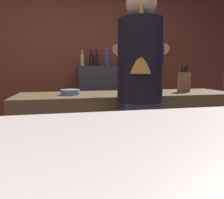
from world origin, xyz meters
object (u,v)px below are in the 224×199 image
mixing_bowl (70,92)px  bottle_vinegar (91,60)px  bartender (140,88)px  bottle_soy (107,59)px  knife_block (184,82)px  chefs_knife (152,93)px  bottle_olive_oil (97,59)px  bottle_hot_sauce (82,59)px

mixing_bowl → bottle_vinegar: bottle_vinegar is taller
bartender → bottle_soy: (0.06, 1.54, 0.30)m
bottle_soy → knife_block: bearing=-62.8°
chefs_knife → bottle_olive_oil: bearing=88.2°
knife_block → mixing_bowl: (-1.14, 0.00, -0.08)m
bartender → bottle_vinegar: bartender is taller
knife_block → bottle_soy: size_ratio=1.06×
knife_block → bottle_vinegar: bottle_vinegar is taller
chefs_knife → bartender: bearing=-143.2°
knife_block → bottle_hot_sauce: 1.53m
bottle_vinegar → bottle_soy: bearing=-32.2°
bottle_soy → bottle_olive_oil: bearing=148.8°
chefs_knife → bottle_olive_oil: (-0.37, 1.22, 0.38)m
bottle_soy → bottle_vinegar: (-0.21, 0.13, -0.01)m
bartender → mixing_bowl: bartender is taller
bottle_soy → chefs_knife: bearing=-78.9°
bottle_soy → mixing_bowl: bearing=-117.0°
knife_block → bottle_vinegar: size_ratio=1.13×
mixing_bowl → bottle_olive_oil: size_ratio=0.69×
chefs_knife → bottle_soy: (-0.22, 1.14, 0.38)m
bottle_hot_sauce → bottle_olive_oil: size_ratio=0.98×
knife_block → bottle_olive_oil: bearing=120.8°
mixing_bowl → bottle_hot_sauce: (0.21, 1.18, 0.35)m
bottle_hot_sauce → bottle_olive_oil: 0.21m
chefs_knife → bottle_hot_sauce: bearing=97.2°
bottle_soy → bottle_vinegar: bottle_soy is taller
mixing_bowl → bottle_vinegar: 1.34m
mixing_bowl → bottle_vinegar: bearing=74.1°
mixing_bowl → bottle_soy: size_ratio=0.66×
bartender → bottle_hot_sauce: size_ratio=7.00×
bartender → knife_block: 0.76m
knife_block → bottle_soy: bearing=117.2°
bottle_olive_oil → bottle_vinegar: bottle_olive_oil is taller
knife_block → chefs_knife: size_ratio=1.16×
mixing_bowl → bottle_olive_oil: 1.32m
mixing_bowl → bottle_olive_oil: bearing=70.6°
bottle_soy → bottle_hot_sauce: size_ratio=1.07×
bartender → bottle_vinegar: (-0.15, 1.67, 0.29)m
chefs_knife → mixing_bowl: bearing=159.8°
mixing_bowl → chefs_knife: size_ratio=0.72×
knife_block → bottle_hot_sauce: bottle_hot_sauce is taller
knife_block → chefs_knife: (-0.35, -0.02, -0.10)m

